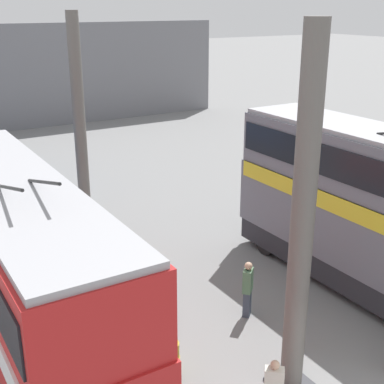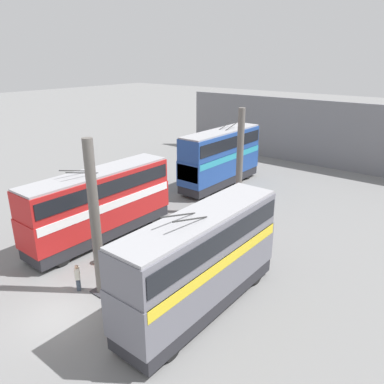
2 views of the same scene
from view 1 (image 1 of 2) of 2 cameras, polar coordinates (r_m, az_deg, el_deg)
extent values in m
cylinder|color=#605B56|center=(11.76, 11.69, -3.22)|extent=(0.52, 0.52, 8.46)
cube|color=#333338|center=(13.89, 10.46, -19.40)|extent=(0.94, 0.94, 0.08)
cylinder|color=#605B56|center=(23.33, -11.97, 8.01)|extent=(0.52, 0.52, 8.46)
cube|color=#333338|center=(24.48, -11.30, -1.64)|extent=(0.94, 0.94, 0.08)
cylinder|color=black|center=(21.06, 12.41, -3.95)|extent=(0.97, 0.30, 0.97)
cylinder|color=black|center=(19.76, 7.95, -5.27)|extent=(0.97, 0.30, 0.97)
cube|color=#28282D|center=(18.04, 18.03, -8.03)|extent=(9.95, 2.45, 0.77)
cube|color=slate|center=(17.42, 18.55, -3.59)|extent=(10.16, 2.50, 2.26)
cube|color=yellow|center=(17.12, 18.85, -0.95)|extent=(9.85, 2.54, 0.55)
cube|color=slate|center=(16.78, 19.27, 2.73)|extent=(10.06, 2.42, 1.74)
cube|color=black|center=(16.75, 19.30, 3.01)|extent=(9.75, 2.51, 0.96)
cube|color=#9E9EA3|center=(16.55, 19.63, 5.85)|extent=(9.95, 2.25, 0.14)
cube|color=black|center=(20.67, 8.13, 1.52)|extent=(0.12, 2.30, 1.45)
cylinder|color=black|center=(18.42, -17.12, -7.76)|extent=(1.07, 0.30, 1.07)
cube|color=#28282D|center=(14.63, -16.92, -14.62)|extent=(10.84, 2.45, 0.79)
cube|color=red|center=(13.93, -17.47, -9.92)|extent=(11.06, 2.50, 1.95)
cube|color=white|center=(13.62, -17.77, -7.35)|extent=(10.73, 2.54, 0.55)
cube|color=red|center=(13.16, -18.27, -2.94)|extent=(10.95, 2.42, 1.71)
cube|color=black|center=(13.13, -18.31, -2.59)|extent=(10.62, 2.51, 0.94)
cube|color=#9E9EA3|center=(12.86, -18.70, 0.89)|extent=(10.84, 2.25, 0.14)
cylinder|color=#282828|center=(11.54, -15.60, 1.03)|extent=(2.35, 0.07, 0.65)
cylinder|color=#282828|center=(11.39, -18.96, 0.44)|extent=(2.35, 0.07, 0.65)
cube|color=beige|center=(12.30, 8.75, -19.30)|extent=(0.45, 0.48, 0.62)
sphere|color=tan|center=(12.05, 8.86, -17.76)|extent=(0.20, 0.20, 0.20)
cube|color=#384251|center=(16.05, 5.89, -11.73)|extent=(0.35, 0.36, 0.81)
cube|color=#4C7051|center=(15.67, 5.99, -9.36)|extent=(0.46, 0.47, 0.70)
sphere|color=tan|center=(15.45, 6.05, -7.85)|extent=(0.23, 0.23, 0.23)
cylinder|color=#B28E23|center=(13.84, -2.66, -17.24)|extent=(0.60, 0.60, 0.83)
cylinder|color=#B28E23|center=(13.84, -2.66, -17.24)|extent=(0.63, 0.63, 0.04)
camera|label=2|loc=(22.55, 69.30, 16.21)|focal=35.00mm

